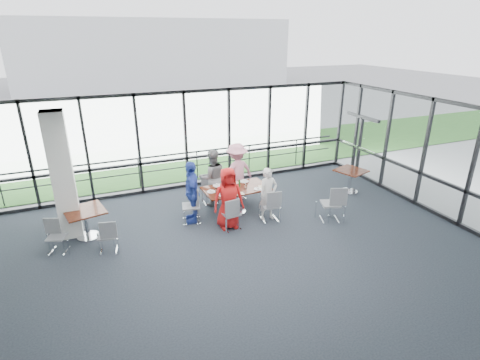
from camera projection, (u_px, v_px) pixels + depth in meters
name	position (u px, v px, depth m)	size (l,w,h in m)	color
floor	(247.00, 265.00, 8.38)	(12.00, 10.00, 0.02)	black
ceiling	(248.00, 125.00, 7.20)	(12.00, 10.00, 0.04)	white
curtain_wall_back	(186.00, 140.00, 12.08)	(12.00, 0.10, 3.20)	white
curtain_wall_right	(455.00, 164.00, 9.92)	(0.10, 10.00, 3.20)	white
exit_door	(359.00, 147.00, 13.34)	(0.12, 1.60, 2.10)	black
structural_column	(63.00, 176.00, 9.08)	(0.50, 0.50, 3.20)	white
apron	(159.00, 148.00, 16.97)	(80.00, 70.00, 0.02)	gray
grass_strip	(169.00, 160.00, 15.24)	(80.00, 5.00, 0.01)	#265220
hangar_main	(153.00, 53.00, 36.18)	(24.00, 10.00, 6.00)	silver
guard_rail	(183.00, 167.00, 13.00)	(0.06, 0.06, 12.00)	#2D2D33
main_table	(236.00, 192.00, 10.64)	(1.86, 1.07, 0.75)	#37100A
side_table_left	(85.00, 214.00, 9.30)	(1.10, 1.10, 0.75)	#37100A
side_table_right	(351.00, 173.00, 12.01)	(1.08, 1.08, 0.75)	#37100A
diner_near_left	(228.00, 198.00, 9.72)	(0.81, 0.53, 1.67)	#B51414
diner_near_right	(268.00, 194.00, 10.19)	(0.54, 0.40, 1.49)	beige
diner_far_left	(212.00, 178.00, 11.04)	(0.83, 0.52, 1.72)	slate
diner_far_right	(237.00, 172.00, 11.40)	(1.15, 0.60, 1.79)	pink
diner_end	(192.00, 192.00, 10.05)	(1.01, 0.55, 1.72)	#2A42A7
chair_main_nl	(231.00, 213.00, 9.77)	(0.43, 0.43, 0.89)	slate
chair_main_nr	(270.00, 205.00, 10.22)	(0.44, 0.44, 0.89)	slate
chair_main_fl	(210.00, 190.00, 11.28)	(0.42, 0.42, 0.85)	slate
chair_main_fr	(238.00, 186.00, 11.61)	(0.40, 0.40, 0.82)	slate
chair_main_end	(191.00, 206.00, 10.12)	(0.46, 0.46, 0.95)	slate
chair_spare_la	(107.00, 236.00, 8.77)	(0.40, 0.40, 0.82)	slate
chair_spare_lb	(57.00, 237.00, 8.74)	(0.39, 0.39, 0.80)	slate
chair_spare_r	(331.00, 204.00, 10.19)	(0.49, 0.49, 1.00)	slate
plate_nl	(224.00, 195.00, 10.12)	(0.28, 0.28, 0.01)	white
plate_nr	(258.00, 189.00, 10.50)	(0.24, 0.24, 0.01)	white
plate_fl	(218.00, 185.00, 10.74)	(0.27, 0.27, 0.01)	white
plate_fr	(244.00, 181.00, 11.04)	(0.27, 0.27, 0.01)	white
plate_end	(211.00, 192.00, 10.32)	(0.23, 0.23, 0.01)	white
tumbler_a	(231.00, 190.00, 10.27)	(0.07, 0.07, 0.13)	white
tumbler_b	(246.00, 186.00, 10.51)	(0.07, 0.07, 0.14)	white
tumbler_c	(235.00, 182.00, 10.83)	(0.07, 0.07, 0.13)	white
tumbler_d	(216.00, 191.00, 10.23)	(0.07, 0.07, 0.14)	white
menu_a	(239.00, 194.00, 10.20)	(0.28, 0.20, 0.00)	silver
menu_b	(264.00, 187.00, 10.66)	(0.30, 0.21, 0.00)	silver
menu_c	(235.00, 183.00, 10.93)	(0.29, 0.20, 0.00)	silver
condiment_caddy	(236.00, 187.00, 10.60)	(0.10, 0.07, 0.04)	black
ketchup_bottle	(235.00, 184.00, 10.60)	(0.06, 0.06, 0.18)	#990005
green_bottle	(239.00, 183.00, 10.65)	(0.05, 0.05, 0.20)	#1E6C22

